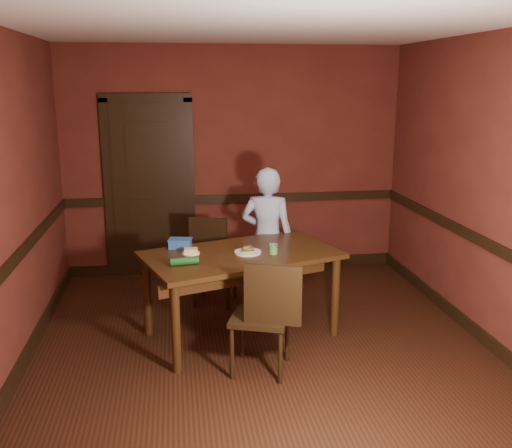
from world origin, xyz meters
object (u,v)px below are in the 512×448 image
object	(u,v)px
chair_far	(215,263)
person	(267,238)
chair_near	(260,315)
sandwich_plate	(248,251)
sauce_jar	(273,249)
dining_table	(241,294)
cheese_saucer	(191,252)
food_tub	(180,243)

from	to	relation	value
chair_far	person	bearing A→B (deg)	1.04
chair_near	sandwich_plate	bearing A→B (deg)	-69.47
chair_far	sauce_jar	world-z (taller)	same
dining_table	person	world-z (taller)	person
person	sandwich_plate	xyz separation A→B (m)	(-0.29, -0.69, 0.08)
cheese_saucer	chair_near	bearing A→B (deg)	-53.75
food_tub	dining_table	bearing A→B (deg)	-11.91
sandwich_plate	food_tub	bearing A→B (deg)	157.50
chair_far	sandwich_plate	world-z (taller)	chair_far
chair_far	food_tub	world-z (taller)	chair_far
dining_table	person	xyz separation A→B (m)	(0.35, 0.67, 0.33)
chair_near	cheese_saucer	size ratio (longest dim) A/B	5.95
chair_near	sauce_jar	xyz separation A→B (m)	(0.21, 0.60, 0.36)
dining_table	chair_near	distance (m)	0.68
sandwich_plate	sauce_jar	distance (m)	0.23
chair_near	person	world-z (taller)	person
chair_near	cheese_saucer	xyz separation A→B (m)	(-0.52, 0.71, 0.34)
chair_far	person	distance (m)	0.62
chair_far	sauce_jar	xyz separation A→B (m)	(0.46, -0.91, 0.40)
dining_table	sandwich_plate	bearing A→B (deg)	-36.21
person	sauce_jar	distance (m)	0.77
person	cheese_saucer	distance (m)	1.02
chair_far	cheese_saucer	size ratio (longest dim) A/B	5.52
dining_table	sandwich_plate	size ratio (longest dim) A/B	7.01
person	cheese_saucer	xyz separation A→B (m)	(-0.79, -0.64, 0.08)
chair_far	food_tub	distance (m)	0.80
dining_table	food_tub	distance (m)	0.73
dining_table	food_tub	bearing A→B (deg)	138.13
cheese_saucer	person	bearing A→B (deg)	39.03
chair_far	sandwich_plate	size ratio (longest dim) A/B	3.66
chair_far	sandwich_plate	xyz separation A→B (m)	(0.24, -0.85, 0.37)
food_tub	sauce_jar	bearing A→B (deg)	-9.48
chair_far	food_tub	xyz separation A→B (m)	(-0.36, -0.60, 0.39)
chair_near	cheese_saucer	bearing A→B (deg)	-34.60
sandwich_plate	sauce_jar	bearing A→B (deg)	-15.39
cheese_saucer	food_tub	bearing A→B (deg)	114.76
sandwich_plate	cheese_saucer	bearing A→B (deg)	174.17
sauce_jar	sandwich_plate	bearing A→B (deg)	164.61
person	sauce_jar	xyz separation A→B (m)	(-0.07, -0.75, 0.11)
sandwich_plate	chair_near	bearing A→B (deg)	-88.62
food_tub	chair_far	bearing A→B (deg)	70.64
sandwich_plate	cheese_saucer	size ratio (longest dim) A/B	1.51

